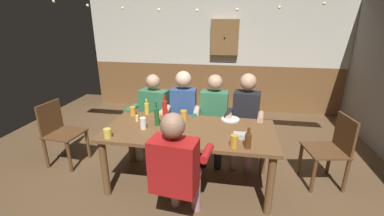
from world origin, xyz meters
TOP-DOWN VIEW (x-y plane):
  - ground_plane at (0.00, 0.00)m, footprint 6.84×6.84m
  - back_wall_upper at (0.00, 2.91)m, footprint 5.34×0.12m
  - back_wall_wainscot at (0.00, 2.91)m, footprint 5.34×0.12m
  - dining_table at (0.00, 0.04)m, footprint 1.97×0.91m
  - person_0 at (-0.67, 0.72)m, footprint 0.59×0.56m
  - person_1 at (-0.22, 0.73)m, footprint 0.51×0.51m
  - person_2 at (0.22, 0.72)m, footprint 0.52×0.52m
  - person_3 at (0.66, 0.72)m, footprint 0.52×0.57m
  - person_4 at (0.01, -0.65)m, footprint 0.59×0.57m
  - chair_empty_near_right at (1.68, 0.35)m, footprint 0.51×0.51m
  - chair_empty_near_left at (-1.85, 0.23)m, footprint 0.48×0.48m
  - table_candle at (-0.69, 0.17)m, footprint 0.04×0.04m
  - condiment_caddy at (0.58, -0.08)m, footprint 0.14×0.10m
  - plate_0 at (0.46, 0.41)m, footprint 0.23×0.23m
  - bottle_0 at (-0.40, 0.09)m, footprint 0.05×0.05m
  - bottle_1 at (-0.38, 0.38)m, footprint 0.06×0.06m
  - bottle_2 at (-0.65, 0.43)m, footprint 0.06×0.06m
  - bottle_3 at (0.65, -0.30)m, footprint 0.06×0.06m
  - pint_glass_0 at (-0.81, 0.35)m, footprint 0.08×0.08m
  - pint_glass_1 at (0.52, -0.31)m, footprint 0.08×0.08m
  - pint_glass_2 at (-0.11, 0.25)m, footprint 0.08×0.08m
  - pint_glass_3 at (-0.53, -0.04)m, footprint 0.07×0.07m
  - pint_glass_4 at (-0.82, -0.33)m, footprint 0.08×0.08m
  - wall_dart_cabinet at (0.23, 2.78)m, footprint 0.56×0.15m
  - string_lights at (0.00, 0.58)m, footprint 3.77×0.04m

SIDE VIEW (x-z plane):
  - ground_plane at x=0.00m, z-range 0.00..0.00m
  - chair_empty_near_right at x=1.68m, z-range 0.04..0.92m
  - chair_empty_near_left at x=-1.85m, z-range 0.04..0.92m
  - back_wall_wainscot at x=0.00m, z-range 0.00..0.99m
  - dining_table at x=0.00m, z-range 0.27..1.01m
  - person_0 at x=-0.67m, z-range 0.06..1.26m
  - person_2 at x=0.22m, z-range 0.06..1.28m
  - person_4 at x=0.01m, z-range 0.07..1.28m
  - person_3 at x=0.66m, z-range 0.07..1.32m
  - person_1 at x=-0.22m, z-range 0.07..1.32m
  - plate_0 at x=0.46m, z-range 0.73..0.75m
  - condiment_caddy at x=0.58m, z-range 0.73..0.78m
  - table_candle at x=-0.69m, z-range 0.73..0.81m
  - pint_glass_4 at x=-0.82m, z-range 0.73..0.84m
  - pint_glass_0 at x=-0.81m, z-range 0.73..0.85m
  - pint_glass_1 at x=0.52m, z-range 0.73..0.86m
  - pint_glass_3 at x=-0.53m, z-range 0.73..0.87m
  - pint_glass_2 at x=-0.11m, z-range 0.73..0.88m
  - bottle_2 at x=-0.65m, z-range 0.71..0.92m
  - bottle_3 at x=0.65m, z-range 0.71..0.93m
  - bottle_0 at x=-0.40m, z-range 0.70..0.99m
  - bottle_1 at x=-0.38m, z-range 0.70..0.99m
  - wall_dart_cabinet at x=0.23m, z-range 1.22..1.92m
  - back_wall_upper at x=0.00m, z-range 0.99..2.35m
  - string_lights at x=0.00m, z-range 2.00..2.16m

